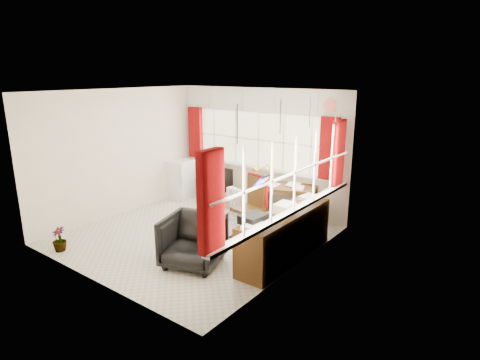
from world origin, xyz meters
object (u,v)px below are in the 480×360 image
object	(u,v)px
radiator	(238,209)
credenza	(285,235)
tv_bench	(230,199)
crt_tv	(221,179)
mini_fridge	(181,179)
desk_lamp	(269,171)
task_chair	(253,205)
office_chair	(193,241)
desk	(283,201)

from	to	relation	value
radiator	credenza	size ratio (longest dim) A/B	0.32
tv_bench	crt_tv	xyz separation A→B (m)	(-0.40, 0.18, 0.36)
tv_bench	mini_fridge	size ratio (longest dim) A/B	1.61
desk_lamp	tv_bench	xyz separation A→B (m)	(-1.18, 0.30, -0.87)
radiator	task_chair	bearing A→B (deg)	-33.99
task_chair	mini_fridge	bearing A→B (deg)	161.28
credenza	mini_fridge	size ratio (longest dim) A/B	2.30
crt_tv	mini_fridge	xyz separation A→B (m)	(-0.85, -0.43, -0.05)
task_chair	office_chair	distance (m)	1.41
desk_lamp	tv_bench	distance (m)	1.50
desk	mini_fridge	xyz separation A→B (m)	(-2.67, -0.10, 0.04)
crt_tv	tv_bench	bearing A→B (deg)	-24.31
desk	mini_fridge	distance (m)	2.67
mini_fridge	tv_bench	bearing A→B (deg)	11.16
desk_lamp	crt_tv	bearing A→B (deg)	163.19
desk	office_chair	bearing A→B (deg)	-92.78
office_chair	crt_tv	bearing A→B (deg)	103.82
tv_bench	office_chair	bearing A→B (deg)	-62.81
credenza	tv_bench	world-z (taller)	credenza
desk	mini_fridge	world-z (taller)	mini_fridge
office_chair	mini_fridge	size ratio (longest dim) A/B	0.97
crt_tv	mini_fridge	size ratio (longest dim) A/B	0.60
task_chair	tv_bench	distance (m)	1.88
desk_lamp	office_chair	xyz separation A→B (m)	(0.12, -2.24, -0.62)
radiator	crt_tv	distance (m)	1.47
office_chair	credenza	size ratio (longest dim) A/B	0.42
task_chair	mini_fridge	distance (m)	2.81
desk_lamp	credenza	world-z (taller)	desk_lamp
task_chair	mini_fridge	xyz separation A→B (m)	(-2.66, 0.90, -0.16)
task_chair	radiator	bearing A→B (deg)	146.01
desk	credenza	bearing A→B (deg)	-57.93
task_chair	crt_tv	bearing A→B (deg)	143.72
radiator	tv_bench	world-z (taller)	radiator
radiator	credenza	xyz separation A→B (m)	(1.53, -0.82, 0.13)
desk_lamp	radiator	world-z (taller)	desk_lamp
radiator	credenza	distance (m)	1.74
desk	task_chair	distance (m)	1.02
tv_bench	mini_fridge	bearing A→B (deg)	-168.84
desk	desk_lamp	world-z (taller)	desk_lamp
radiator	crt_tv	bearing A→B (deg)	142.46
desk	task_chair	bearing A→B (deg)	-90.57
credenza	tv_bench	xyz separation A→B (m)	(-2.28, 1.52, -0.26)
task_chair	radiator	xyz separation A→B (m)	(-0.66, 0.44, -0.33)
radiator	tv_bench	distance (m)	1.04
task_chair	radiator	world-z (taller)	task_chair
desk_lamp	task_chair	xyz separation A→B (m)	(0.23, -0.85, -0.41)
desk_lamp	crt_tv	size ratio (longest dim) A/B	0.81
desk_lamp	task_chair	size ratio (longest dim) A/B	0.38
desk_lamp	mini_fridge	xyz separation A→B (m)	(-2.43, 0.05, -0.56)
desk	crt_tv	size ratio (longest dim) A/B	2.60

